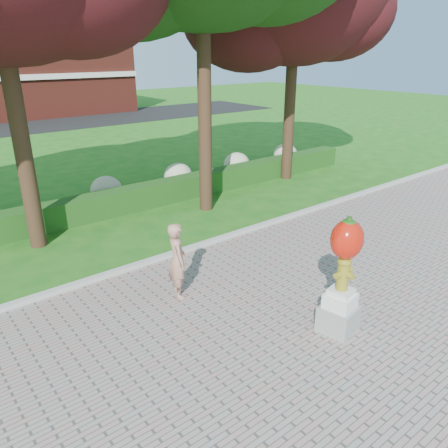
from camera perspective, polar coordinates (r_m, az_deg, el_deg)
name	(u,v)px	position (r m, az deg, el deg)	size (l,w,h in m)	color
ground	(228,314)	(9.33, 0.52, -11.62)	(100.00, 100.00, 0.00)	#185A16
walkway	(404,435)	(7.39, 22.51, -24.16)	(40.00, 14.00, 0.04)	gray
curb	(155,260)	(11.46, -9.02, -4.69)	(40.00, 0.18, 0.15)	#ADADA5
lawn_hedge	(91,208)	(14.71, -16.96, 2.06)	(24.00, 0.70, 0.80)	#1C4212
hydrangea_row	(95,192)	(15.75, -16.52, 3.97)	(20.10, 1.10, 0.99)	#AAB086
building_right	(50,74)	(42.10, -21.81, 17.76)	(12.00, 8.00, 6.40)	maroon
hydrant_sculpture	(343,273)	(8.43, 15.31, -6.19)	(0.74, 0.74, 2.36)	gray
woman	(178,260)	(9.53, -6.09, -4.74)	(0.63, 0.41, 1.72)	#AF7964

